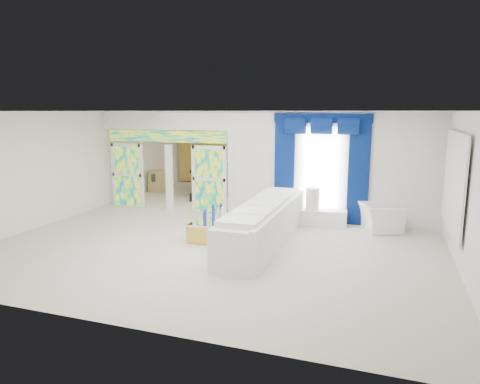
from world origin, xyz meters
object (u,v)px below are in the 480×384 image
at_px(grand_piano, 219,179).
at_px(console_table, 323,218).
at_px(coffee_table, 215,226).
at_px(white_sofa, 265,225).
at_px(armchair, 380,217).

bearing_deg(grand_piano, console_table, -53.80).
distance_m(coffee_table, console_table, 2.97).
bearing_deg(console_table, coffee_table, -144.07).
height_order(coffee_table, console_table, coffee_table).
height_order(white_sofa, grand_piano, grand_piano).
bearing_deg(armchair, grand_piano, 39.24).
xyz_separation_m(white_sofa, console_table, (1.05, 2.04, -0.22)).
distance_m(white_sofa, grand_piano, 6.42).
xyz_separation_m(armchair, grand_piano, (-5.81, 3.53, 0.18)).
xyz_separation_m(white_sofa, armchair, (2.50, 1.97, -0.08)).
bearing_deg(grand_piano, white_sofa, -74.36).
height_order(console_table, grand_piano, grand_piano).
height_order(armchair, grand_piano, grand_piano).
distance_m(white_sofa, coffee_table, 1.40).
bearing_deg(coffee_table, grand_piano, 110.57).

